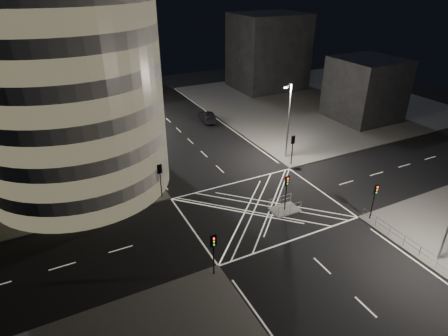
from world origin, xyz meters
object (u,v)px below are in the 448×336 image
sedan (207,117)px  street_lamp_left_near (139,137)px  traffic_signal_nl (213,248)px  street_lamp_right_far (288,119)px  traffic_signal_fr (293,145)px  traffic_signal_nr (375,195)px  street_lamp_left_far (107,96)px  central_island (284,210)px  traffic_signal_island (287,187)px  traffic_signal_fl (160,175)px

sedan → street_lamp_left_near: bearing=51.1°
traffic_signal_nl → street_lamp_right_far: 24.27m
street_lamp_right_far → sedan: 18.45m
traffic_signal_fr → traffic_signal_nl: bearing=-142.3°
traffic_signal_nr → street_lamp_left_far: 41.15m
central_island → traffic_signal_island: size_ratio=0.75×
street_lamp_left_near → street_lamp_right_far: size_ratio=1.00×
traffic_signal_fl → traffic_signal_fr: 17.60m
street_lamp_left_far → sedan: bearing=-13.2°
traffic_signal_fl → traffic_signal_nl: (0.00, -13.60, 0.00)m
traffic_signal_fl → street_lamp_left_far: size_ratio=0.40×
traffic_signal_nl → street_lamp_left_near: (-0.64, 18.80, 2.63)m
traffic_signal_nr → traffic_signal_nl: bearing=180.0°
street_lamp_left_far → street_lamp_right_far: same height
traffic_signal_island → street_lamp_left_near: street_lamp_left_near is taller
traffic_signal_nl → street_lamp_right_far: bearing=40.9°
central_island → street_lamp_left_far: 33.95m
street_lamp_left_far → traffic_signal_fr: bearing=-51.8°
street_lamp_right_far → sedan: bearing=102.1°
traffic_signal_fl → street_lamp_left_near: bearing=97.0°
traffic_signal_nl → street_lamp_right_far: size_ratio=0.40×
traffic_signal_fr → street_lamp_left_near: size_ratio=0.40×
central_island → traffic_signal_nr: size_ratio=0.75×
traffic_signal_fr → street_lamp_left_far: street_lamp_left_far is taller
street_lamp_left_near → traffic_signal_fl: bearing=-83.0°
traffic_signal_fr → traffic_signal_island: same height
traffic_signal_fl → street_lamp_left_near: (-0.64, 5.20, 2.63)m
street_lamp_left_near → sedan: 21.44m
traffic_signal_island → traffic_signal_fr: bearing=50.7°
traffic_signal_nr → street_lamp_left_near: size_ratio=0.40×
traffic_signal_fr → street_lamp_right_far: size_ratio=0.40×
traffic_signal_fr → street_lamp_left_near: (-18.24, 5.20, 2.63)m
street_lamp_right_far → street_lamp_left_near: bearing=171.0°
traffic_signal_fl → central_island: bearing=-37.5°
traffic_signal_nr → traffic_signal_island: size_ratio=1.00×
street_lamp_right_far → traffic_signal_nl: bearing=-139.1°
traffic_signal_island → sedan: traffic_signal_island is taller
traffic_signal_nl → traffic_signal_fr: bearing=37.7°
central_island → traffic_signal_fr: bearing=50.7°
street_lamp_left_near → street_lamp_right_far: same height
traffic_signal_island → sedan: (3.70, 27.94, -2.07)m
traffic_signal_fr → street_lamp_left_far: (-18.24, 23.20, 2.63)m
traffic_signal_nl → sedan: size_ratio=0.78×
traffic_signal_island → street_lamp_left_far: street_lamp_left_far is taller
street_lamp_right_far → sedan: size_ratio=1.96×
traffic_signal_nr → central_island: bearing=142.1°
central_island → traffic_signal_nr: 9.08m
traffic_signal_nr → street_lamp_left_near: street_lamp_left_near is taller
traffic_signal_nr → sedan: bearing=95.3°
traffic_signal_fl → traffic_signal_nr: same height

